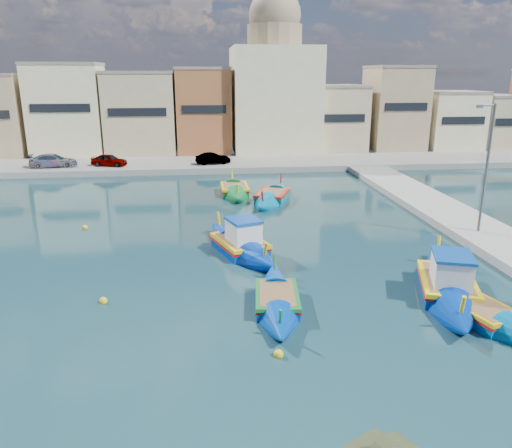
# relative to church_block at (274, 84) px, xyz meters

# --- Properties ---
(ground) EXTENTS (160.00, 160.00, 0.00)m
(ground) POSITION_rel_church_block_xyz_m (-10.00, -40.00, -8.41)
(ground) COLOR #123038
(ground) RESTS_ON ground
(north_quay) EXTENTS (80.00, 8.00, 0.60)m
(north_quay) POSITION_rel_church_block_xyz_m (-10.00, -8.00, -8.11)
(north_quay) COLOR gray
(north_quay) RESTS_ON ground
(north_townhouses) EXTENTS (83.20, 7.87, 10.19)m
(north_townhouses) POSITION_rel_church_block_xyz_m (-3.32, -0.64, -3.41)
(north_townhouses) COLOR tan
(north_townhouses) RESTS_ON ground
(church_block) EXTENTS (10.00, 10.00, 19.10)m
(church_block) POSITION_rel_church_block_xyz_m (0.00, 0.00, 0.00)
(church_block) COLOR beige
(church_block) RESTS_ON ground
(quay_street_lamp) EXTENTS (1.18, 0.16, 8.00)m
(quay_street_lamp) POSITION_rel_church_block_xyz_m (7.44, -34.00, -4.07)
(quay_street_lamp) COLOR #595B60
(quay_street_lamp) RESTS_ON ground
(parked_cars) EXTENTS (20.14, 2.49, 1.32)m
(parked_cars) POSITION_rel_church_block_xyz_m (-18.53, -9.50, -7.18)
(parked_cars) COLOR #4C1919
(parked_cars) RESTS_ON north_quay
(luzzu_turquoise_cabin) EXTENTS (5.40, 10.32, 3.26)m
(luzzu_turquoise_cabin) POSITION_rel_church_block_xyz_m (1.90, -41.31, -8.01)
(luzzu_turquoise_cabin) COLOR #00309F
(luzzu_turquoise_cabin) RESTS_ON ground
(luzzu_blue_cabin) EXTENTS (4.96, 9.03, 3.12)m
(luzzu_blue_cabin) POSITION_rel_church_block_xyz_m (-6.97, -34.69, -8.03)
(luzzu_blue_cabin) COLOR #0034AD
(luzzu_blue_cabin) RESTS_ON ground
(luzzu_cyan_mid) EXTENTS (5.18, 9.02, 2.62)m
(luzzu_cyan_mid) POSITION_rel_church_block_xyz_m (-3.49, -23.17, -8.13)
(luzzu_cyan_mid) COLOR #00729F
(luzzu_cyan_mid) RESTS_ON ground
(luzzu_green) EXTENTS (2.23, 8.28, 2.61)m
(luzzu_green) POSITION_rel_church_block_xyz_m (-6.29, -20.64, -8.13)
(luzzu_green) COLOR #0B7532
(luzzu_green) RESTS_ON ground
(luzzu_blue_south) EXTENTS (2.59, 7.91, 2.24)m
(luzzu_blue_south) POSITION_rel_church_block_xyz_m (-5.95, -41.64, -8.17)
(luzzu_blue_south) COLOR #003FAB
(luzzu_blue_south) RESTS_ON ground
(luzzu_cyan_south) EXTENTS (3.61, 7.34, 2.22)m
(luzzu_cyan_south) POSITION_rel_church_block_xyz_m (2.12, -43.82, -8.17)
(luzzu_cyan_south) COLOR #00619E
(luzzu_cyan_south) RESTS_ON ground
(mooring_buoys) EXTENTS (20.81, 26.56, 0.36)m
(mooring_buoys) POSITION_rel_church_block_xyz_m (-7.38, -34.82, -8.33)
(mooring_buoys) COLOR yellow
(mooring_buoys) RESTS_ON ground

